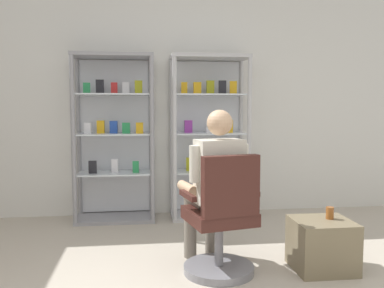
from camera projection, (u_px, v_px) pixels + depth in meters
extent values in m
cube|color=silver|center=(161.00, 103.00, 5.06)|extent=(6.00, 0.10, 2.70)
cylinder|color=gray|center=(73.00, 140.00, 4.48)|extent=(0.05, 0.05, 1.90)
cylinder|color=gray|center=(152.00, 139.00, 4.59)|extent=(0.05, 0.05, 1.90)
cylinder|color=gray|center=(79.00, 137.00, 4.88)|extent=(0.05, 0.05, 1.90)
cylinder|color=gray|center=(151.00, 137.00, 4.98)|extent=(0.05, 0.05, 1.90)
cube|color=gray|center=(113.00, 56.00, 4.65)|extent=(0.90, 0.45, 0.04)
cube|color=gray|center=(116.00, 218.00, 4.82)|extent=(0.90, 0.45, 0.04)
cube|color=silver|center=(115.00, 137.00, 4.94)|extent=(0.84, 0.02, 1.80)
cube|color=silver|center=(115.00, 173.00, 4.77)|extent=(0.82, 0.39, 0.02)
cube|color=black|center=(93.00, 167.00, 4.69)|extent=(0.09, 0.04, 0.14)
cube|color=silver|center=(115.00, 166.00, 4.76)|extent=(0.08, 0.05, 0.15)
cube|color=#268C4C|center=(136.00, 167.00, 4.74)|extent=(0.07, 0.04, 0.13)
cube|color=silver|center=(114.00, 134.00, 4.73)|extent=(0.82, 0.39, 0.02)
cube|color=silver|center=(88.00, 128.00, 4.66)|extent=(0.08, 0.05, 0.12)
cube|color=gold|center=(101.00, 127.00, 4.74)|extent=(0.09, 0.05, 0.14)
cube|color=#264CB2|center=(114.00, 127.00, 4.76)|extent=(0.09, 0.06, 0.14)
cube|color=#268C4C|center=(126.00, 128.00, 4.72)|extent=(0.09, 0.05, 0.12)
cube|color=gold|center=(140.00, 128.00, 4.71)|extent=(0.08, 0.05, 0.12)
cube|color=silver|center=(113.00, 94.00, 4.69)|extent=(0.82, 0.39, 0.02)
cube|color=#268C4C|center=(87.00, 88.00, 4.66)|extent=(0.08, 0.04, 0.12)
cube|color=black|center=(100.00, 87.00, 4.65)|extent=(0.09, 0.06, 0.15)
cube|color=red|center=(114.00, 88.00, 4.71)|extent=(0.07, 0.05, 0.13)
cube|color=silver|center=(126.00, 88.00, 4.71)|extent=(0.08, 0.04, 0.13)
cube|color=#999919|center=(138.00, 87.00, 4.68)|extent=(0.09, 0.04, 0.15)
cylinder|color=#B7B7BC|center=(175.00, 139.00, 4.62)|extent=(0.05, 0.05, 1.90)
cylinder|color=#B7B7BC|center=(249.00, 138.00, 4.72)|extent=(0.05, 0.05, 1.90)
cylinder|color=#B7B7BC|center=(172.00, 137.00, 5.01)|extent=(0.05, 0.05, 1.90)
cylinder|color=#B7B7BC|center=(241.00, 136.00, 5.12)|extent=(0.05, 0.05, 1.90)
cube|color=#B7B7BC|center=(210.00, 57.00, 4.78)|extent=(0.90, 0.45, 0.04)
cube|color=#B7B7BC|center=(209.00, 215.00, 4.95)|extent=(0.90, 0.45, 0.04)
cube|color=silver|center=(206.00, 136.00, 5.08)|extent=(0.84, 0.02, 1.80)
cube|color=silver|center=(209.00, 171.00, 4.90)|extent=(0.82, 0.39, 0.02)
cube|color=#999919|center=(189.00, 164.00, 4.86)|extent=(0.08, 0.04, 0.16)
cube|color=#999919|center=(209.00, 165.00, 4.87)|extent=(0.09, 0.05, 0.14)
cube|color=silver|center=(229.00, 164.00, 4.96)|extent=(0.07, 0.05, 0.13)
cube|color=silver|center=(209.00, 133.00, 4.86)|extent=(0.82, 0.39, 0.02)
cube|color=purple|center=(188.00, 126.00, 4.85)|extent=(0.09, 0.05, 0.14)
cube|color=silver|center=(210.00, 127.00, 4.83)|extent=(0.09, 0.05, 0.13)
cube|color=gold|center=(230.00, 126.00, 4.84)|extent=(0.08, 0.05, 0.14)
cube|color=silver|center=(209.00, 95.00, 4.82)|extent=(0.82, 0.39, 0.02)
cube|color=gold|center=(184.00, 88.00, 4.82)|extent=(0.07, 0.05, 0.13)
cube|color=gold|center=(197.00, 88.00, 4.82)|extent=(0.09, 0.05, 0.14)
cube|color=#999919|center=(210.00, 87.00, 4.82)|extent=(0.09, 0.04, 0.15)
cube|color=black|center=(222.00, 87.00, 4.80)|extent=(0.09, 0.05, 0.15)
cube|color=gold|center=(233.00, 88.00, 4.84)|extent=(0.09, 0.04, 0.15)
cylinder|color=slate|center=(219.00, 269.00, 3.29)|extent=(0.56, 0.56, 0.06)
cylinder|color=slate|center=(219.00, 244.00, 3.27)|extent=(0.07, 0.07, 0.41)
cube|color=#3F1E19|center=(219.00, 216.00, 3.25)|extent=(0.57, 0.57, 0.10)
cube|color=#3F1E19|center=(231.00, 186.00, 3.03)|extent=(0.45, 0.17, 0.45)
cube|color=#3F1E19|center=(249.00, 191.00, 3.32)|extent=(0.10, 0.30, 0.04)
cube|color=#3F1E19|center=(188.00, 196.00, 3.15)|extent=(0.10, 0.30, 0.04)
cylinder|color=slate|center=(221.00, 197.00, 3.46)|extent=(0.22, 0.42, 0.14)
cylinder|color=slate|center=(211.00, 223.00, 3.68)|extent=(0.11, 0.11, 0.56)
cylinder|color=slate|center=(198.00, 199.00, 3.40)|extent=(0.22, 0.42, 0.14)
cylinder|color=slate|center=(190.00, 226.00, 3.61)|extent=(0.11, 0.11, 0.56)
cube|color=beige|center=(219.00, 172.00, 3.22)|extent=(0.40, 0.29, 0.50)
sphere|color=tan|center=(220.00, 123.00, 3.19)|extent=(0.20, 0.20, 0.20)
cylinder|color=beige|center=(243.00, 162.00, 3.28)|extent=(0.09, 0.09, 0.28)
cylinder|color=tan|center=(233.00, 185.00, 3.47)|extent=(0.14, 0.31, 0.08)
cylinder|color=beige|center=(195.00, 164.00, 3.15)|extent=(0.09, 0.09, 0.28)
cylinder|color=tan|center=(187.00, 188.00, 3.34)|extent=(0.14, 0.31, 0.08)
cube|color=#72664C|center=(322.00, 245.00, 3.34)|extent=(0.46, 0.43, 0.41)
cylinder|color=brown|center=(330.00, 213.00, 3.35)|extent=(0.06, 0.06, 0.10)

